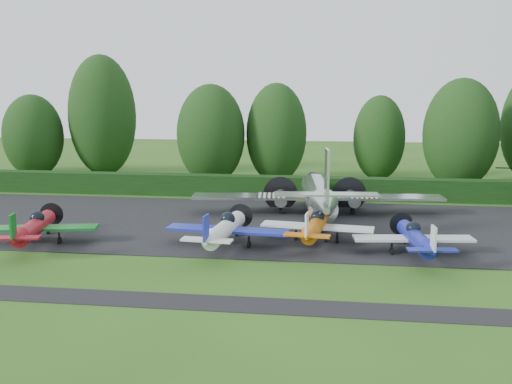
# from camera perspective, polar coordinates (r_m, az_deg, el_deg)

# --- Properties ---
(ground) EXTENTS (160.00, 160.00, 0.00)m
(ground) POSITION_cam_1_polar(r_m,az_deg,el_deg) (32.87, -0.16, -7.40)
(ground) COLOR #274F16
(ground) RESTS_ON ground
(apron) EXTENTS (70.00, 18.00, 0.01)m
(apron) POSITION_cam_1_polar(r_m,az_deg,el_deg) (42.43, 1.65, -3.32)
(apron) COLOR black
(apron) RESTS_ON ground
(taxiway_verge) EXTENTS (70.00, 2.00, 0.00)m
(taxiway_verge) POSITION_cam_1_polar(r_m,az_deg,el_deg) (27.27, -1.89, -11.19)
(taxiway_verge) COLOR black
(taxiway_verge) RESTS_ON ground
(hedgerow) EXTENTS (90.00, 1.60, 2.00)m
(hedgerow) POSITION_cam_1_polar(r_m,az_deg,el_deg) (53.14, 2.87, -0.56)
(hedgerow) COLOR black
(hedgerow) RESTS_ON ground
(transport_plane) EXTENTS (19.98, 15.32, 6.40)m
(transport_plane) POSITION_cam_1_polar(r_m,az_deg,el_deg) (44.65, 6.19, -0.36)
(transport_plane) COLOR silver
(transport_plane) RESTS_ON ground
(light_plane_red) EXTENTS (7.72, 8.11, 2.97)m
(light_plane_red) POSITION_cam_1_polar(r_m,az_deg,el_deg) (39.33, -21.26, -3.28)
(light_plane_red) COLOR maroon
(light_plane_red) RESTS_ON ground
(light_plane_white) EXTENTS (7.93, 8.33, 3.05)m
(light_plane_white) POSITION_cam_1_polar(r_m,az_deg,el_deg) (36.13, -3.11, -3.69)
(light_plane_white) COLOR silver
(light_plane_white) RESTS_ON ground
(light_plane_orange) EXTENTS (7.40, 7.78, 2.84)m
(light_plane_orange) POSITION_cam_1_polar(r_m,az_deg,el_deg) (37.44, 6.01, -3.37)
(light_plane_orange) COLOR #CC640C
(light_plane_orange) RESTS_ON ground
(light_plane_blue) EXTENTS (7.25, 7.63, 2.79)m
(light_plane_blue) POSITION_cam_1_polar(r_m,az_deg,el_deg) (35.69, 15.67, -4.42)
(light_plane_blue) COLOR navy
(light_plane_blue) RESTS_ON ground
(tree_2) EXTENTS (7.38, 7.38, 11.08)m
(tree_2) POSITION_cam_1_polar(r_m,az_deg,el_deg) (60.47, 19.77, 5.46)
(tree_2) COLOR black
(tree_2) RESTS_ON ground
(tree_4) EXTENTS (5.64, 5.64, 9.33)m
(tree_4) POSITION_cam_1_polar(r_m,az_deg,el_deg) (64.25, 12.22, 5.29)
(tree_4) COLOR black
(tree_4) RESTS_ON ground
(tree_5) EXTENTS (7.65, 7.65, 13.87)m
(tree_5) POSITION_cam_1_polar(r_m,az_deg,el_deg) (68.43, -15.11, 7.37)
(tree_5) COLOR black
(tree_5) RESTS_ON ground
(tree_6) EXTENTS (7.18, 7.18, 10.51)m
(tree_6) POSITION_cam_1_polar(r_m,az_deg,el_deg) (60.36, -4.53, 5.75)
(tree_6) COLOR black
(tree_6) RESTS_ON ground
(tree_7) EXTENTS (6.45, 6.45, 10.63)m
(tree_7) POSITION_cam_1_polar(r_m,az_deg,el_deg) (60.98, 2.05, 5.88)
(tree_7) COLOR black
(tree_7) RESTS_ON ground
(tree_8) EXTENTS (6.68, 6.68, 9.40)m
(tree_8) POSITION_cam_1_polar(r_m,az_deg,el_deg) (69.82, -21.38, 5.23)
(tree_8) COLOR black
(tree_8) RESTS_ON ground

